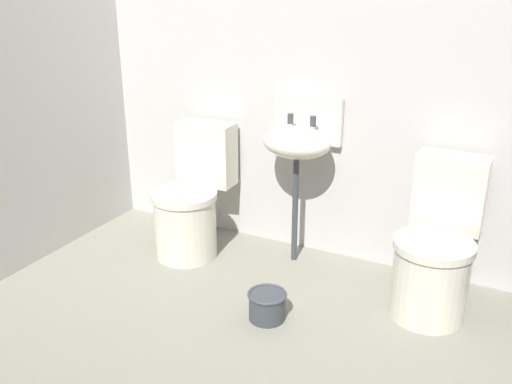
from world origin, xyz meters
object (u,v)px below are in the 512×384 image
(sink, at_px, (299,141))
(bucket, at_px, (267,305))
(toilet_left, at_px, (192,202))
(toilet_right, at_px, (436,252))

(sink, height_order, bucket, sink)
(toilet_left, distance_m, sink, 0.79)
(toilet_left, xyz_separation_m, bucket, (0.76, -0.50, -0.24))
(bucket, bearing_deg, toilet_left, 147.04)
(toilet_right, distance_m, sink, 0.98)
(toilet_left, height_order, bucket, toilet_left)
(toilet_right, bearing_deg, toilet_left, 1.03)
(toilet_left, height_order, toilet_right, same)
(toilet_left, relative_size, sink, 0.79)
(sink, bearing_deg, bucket, -78.88)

